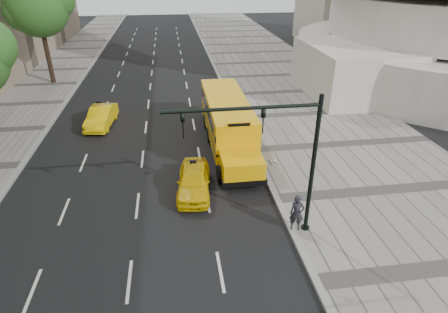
{
  "coord_description": "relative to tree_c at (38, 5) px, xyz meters",
  "views": [
    {
      "loc": [
        1.11,
        -20.8,
        10.8
      ],
      "look_at": [
        3.5,
        -4.0,
        1.9
      ],
      "focal_mm": 30.0,
      "sensor_mm": 36.0,
      "label": 1
    }
  ],
  "objects": [
    {
      "name": "taxi_far",
      "position": [
        6.22,
        -11.7,
        -6.54
      ],
      "size": [
        2.01,
        4.45,
        1.42
      ],
      "primitive_type": "imported",
      "rotation": [
        0.0,
        0.0,
        -0.12
      ],
      "color": "#E8BD06",
      "rests_on": "ground"
    },
    {
      "name": "curb_museum",
      "position": [
        16.39,
        -17.42,
        -7.17
      ],
      "size": [
        0.3,
        140.0,
        0.15
      ],
      "primitive_type": "cube",
      "color": "gray",
      "rests_on": "ground"
    },
    {
      "name": "sidewalk_museum",
      "position": [
        22.39,
        -17.42,
        -7.17
      ],
      "size": [
        12.0,
        140.0,
        0.15
      ],
      "primitive_type": "cube",
      "color": "gray",
      "rests_on": "ground"
    },
    {
      "name": "pedestrian",
      "position": [
        16.54,
        -25.46,
        -6.24
      ],
      "size": [
        0.7,
        0.55,
        1.71
      ],
      "primitive_type": "imported",
      "rotation": [
        0.0,
        0.0,
        -0.25
      ],
      "color": "#222228",
      "rests_on": "sidewalk_museum"
    },
    {
      "name": "ground",
      "position": [
        10.39,
        -17.42,
        -7.24
      ],
      "size": [
        140.0,
        140.0,
        0.0
      ],
      "primitive_type": "plane",
      "color": "black",
      "rests_on": "ground"
    },
    {
      "name": "tree_c",
      "position": [
        0.0,
        0.0,
        0.0
      ],
      "size": [
        6.25,
        5.56,
        9.98
      ],
      "color": "black",
      "rests_on": "ground"
    },
    {
      "name": "traffic_signal",
      "position": [
        15.59,
        -25.49,
        -3.15
      ],
      "size": [
        6.18,
        0.36,
        6.4
      ],
      "color": "black",
      "rests_on": "ground"
    },
    {
      "name": "curb_far",
      "position": [
        2.39,
        -17.42,
        -7.17
      ],
      "size": [
        0.3,
        140.0,
        0.15
      ],
      "primitive_type": "cube",
      "color": "gray",
      "rests_on": "ground"
    },
    {
      "name": "school_bus",
      "position": [
        14.89,
        -15.91,
        -5.48
      ],
      "size": [
        2.96,
        11.56,
        3.19
      ],
      "color": "#F5AD04",
      "rests_on": "ground"
    },
    {
      "name": "taxi_near",
      "position": [
        12.29,
        -21.59,
        -6.54
      ],
      "size": [
        2.09,
        4.28,
        1.41
      ],
      "primitive_type": "imported",
      "rotation": [
        0.0,
        0.0,
        -0.11
      ],
      "color": "#E8BD06",
      "rests_on": "ground"
    }
  ]
}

